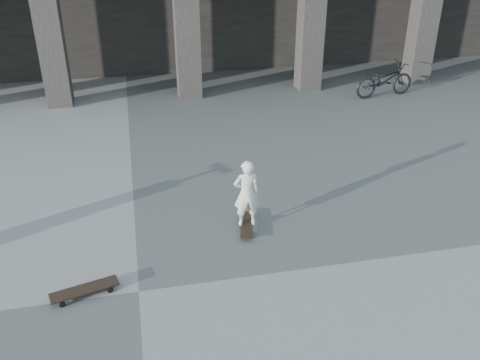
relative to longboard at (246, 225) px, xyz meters
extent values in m
plane|color=#4E4E4B|center=(-1.82, -1.26, -0.07)|extent=(90.00, 90.00, 0.00)
cube|color=#2B2824|center=(-3.60, 7.24, 1.93)|extent=(0.65, 0.65, 4.00)
cube|color=#2B2824|center=(-0.03, 7.24, 1.93)|extent=(0.65, 0.65, 4.00)
cube|color=#2B2824|center=(3.54, 7.24, 1.93)|extent=(0.65, 0.65, 4.00)
cube|color=#2B2824|center=(7.11, 7.24, 1.93)|extent=(0.65, 0.65, 4.00)
cube|color=black|center=(0.00, 0.00, 0.01)|extent=(0.36, 0.86, 0.02)
cube|color=#B2B2B7|center=(0.06, 0.29, -0.03)|extent=(0.18, 0.08, 0.03)
cube|color=#B2B2B7|center=(-0.06, -0.29, -0.03)|extent=(0.18, 0.08, 0.03)
cylinder|color=black|center=(-0.03, 0.30, -0.04)|extent=(0.04, 0.07, 0.06)
cylinder|color=black|center=(0.15, 0.27, -0.04)|extent=(0.04, 0.07, 0.06)
cylinder|color=black|center=(-0.15, -0.27, -0.04)|extent=(0.04, 0.07, 0.06)
cylinder|color=black|center=(0.03, -0.30, -0.04)|extent=(0.04, 0.07, 0.06)
cube|color=black|center=(-2.53, -1.18, 0.03)|extent=(0.94, 0.46, 0.02)
cube|color=#B2B2B7|center=(-2.22, -1.09, -0.01)|extent=(0.11, 0.21, 0.03)
cube|color=#B2B2B7|center=(-2.84, -1.26, -0.01)|extent=(0.11, 0.21, 0.03)
cylinder|color=black|center=(-2.25, -0.99, -0.03)|extent=(0.09, 0.05, 0.08)
cylinder|color=black|center=(-2.20, -1.19, -0.03)|extent=(0.09, 0.05, 0.08)
cylinder|color=black|center=(-2.87, -1.16, -0.03)|extent=(0.09, 0.05, 0.08)
cylinder|color=black|center=(-2.82, -1.36, -0.03)|extent=(0.09, 0.05, 0.08)
imported|color=silver|center=(0.00, 0.00, 0.59)|extent=(0.43, 0.30, 1.15)
imported|color=black|center=(5.44, 6.04, 0.42)|extent=(1.92, 0.91, 0.97)
camera|label=1|loc=(-1.62, -6.96, 4.53)|focal=38.00mm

